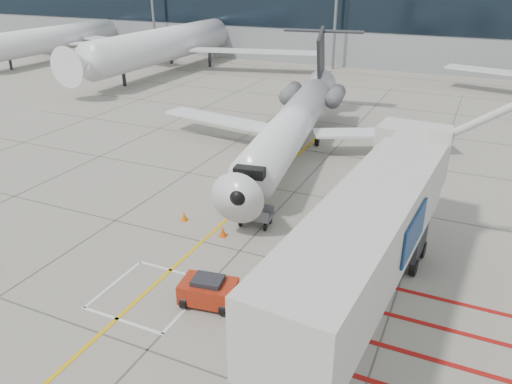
% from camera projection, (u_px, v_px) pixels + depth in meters
% --- Properties ---
extents(ground_plane, '(260.00, 260.00, 0.00)m').
position_uv_depth(ground_plane, '(200.00, 293.00, 22.32)').
color(ground_plane, gray).
rests_on(ground_plane, ground).
extents(regional_jet, '(28.79, 34.14, 8.08)m').
position_uv_depth(regional_jet, '(286.00, 113.00, 34.69)').
color(regional_jet, white).
rests_on(regional_jet, ground_plane).
extents(jet_bridge, '(10.72, 20.27, 7.86)m').
position_uv_depth(jet_bridge, '(364.00, 248.00, 18.28)').
color(jet_bridge, beige).
rests_on(jet_bridge, ground_plane).
extents(pushback_tug, '(2.55, 1.81, 1.37)m').
position_uv_depth(pushback_tug, '(208.00, 290.00, 21.37)').
color(pushback_tug, '#9C230F').
rests_on(pushback_tug, ground_plane).
extents(baggage_cart, '(1.96, 1.34, 1.18)m').
position_uv_depth(baggage_cart, '(256.00, 216.00, 27.97)').
color(baggage_cart, '#535357').
rests_on(baggage_cart, ground_plane).
extents(ground_power_unit, '(2.46, 1.98, 1.70)m').
position_uv_depth(ground_power_unit, '(330.00, 238.00, 25.11)').
color(ground_power_unit, silver).
rests_on(ground_power_unit, ground_plane).
extents(cone_nose, '(0.39, 0.39, 0.54)m').
position_uv_depth(cone_nose, '(184.00, 216.00, 28.60)').
color(cone_nose, '#DC620B').
rests_on(cone_nose, ground_plane).
extents(cone_side, '(0.41, 0.41, 0.57)m').
position_uv_depth(cone_side, '(223.00, 231.00, 26.91)').
color(cone_side, '#DB4D0B').
rests_on(cone_side, ground_plane).
extents(terminal_building, '(180.00, 28.00, 14.00)m').
position_uv_depth(terminal_building, '(497.00, 13.00, 73.61)').
color(terminal_building, gray).
rests_on(terminal_building, ground_plane).
extents(terminal_glass_band, '(180.00, 0.10, 6.00)m').
position_uv_depth(terminal_glass_band, '(497.00, 13.00, 61.56)').
color(terminal_glass_band, black).
rests_on(terminal_glass_band, ground_plane).
extents(bg_aircraft_a, '(33.53, 37.25, 11.18)m').
position_uv_depth(bg_aircraft_a, '(63.00, 21.00, 77.49)').
color(bg_aircraft_a, silver).
rests_on(bg_aircraft_a, ground_plane).
extents(bg_aircraft_b, '(39.37, 43.75, 13.12)m').
position_uv_depth(bg_aircraft_b, '(180.00, 20.00, 69.01)').
color(bg_aircraft_b, silver).
rests_on(bg_aircraft_b, ground_plane).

